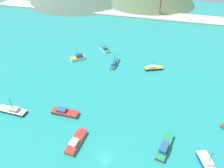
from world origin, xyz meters
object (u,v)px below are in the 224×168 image
(fishing_boat_4, at_px, (65,112))
(fishing_boat_8, at_px, (104,49))
(fishing_boat_5, at_px, (165,147))
(fishing_boat_7, at_px, (153,68))
(fishing_boat_3, at_px, (115,64))
(fishing_boat_0, at_px, (78,57))
(fishing_boat_1, at_px, (76,142))
(fishing_boat_9, at_px, (208,166))
(fishing_boat_6, at_px, (12,110))

(fishing_boat_4, height_order, fishing_boat_8, fishing_boat_4)
(fishing_boat_5, height_order, fishing_boat_8, fishing_boat_5)
(fishing_boat_7, bearing_deg, fishing_boat_3, -176.50)
(fishing_boat_4, xyz_separation_m, fishing_boat_8, (-0.84, 50.01, -0.13))
(fishing_boat_8, bearing_deg, fishing_boat_0, -125.25)
(fishing_boat_0, relative_size, fishing_boat_1, 0.72)
(fishing_boat_0, height_order, fishing_boat_9, fishing_boat_0)
(fishing_boat_3, xyz_separation_m, fishing_boat_6, (-26.65, -40.20, -0.09))
(fishing_boat_9, bearing_deg, fishing_boat_7, 113.48)
(fishing_boat_8, xyz_separation_m, fishing_boat_9, (47.50, -59.31, 0.25))
(fishing_boat_3, distance_m, fishing_boat_8, 16.62)
(fishing_boat_3, distance_m, fishing_boat_9, 59.43)
(fishing_boat_8, bearing_deg, fishing_boat_7, -24.91)
(fishing_boat_6, xyz_separation_m, fishing_boat_7, (44.52, 41.29, 0.02))
(fishing_boat_5, relative_size, fishing_boat_9, 1.11)
(fishing_boat_5, bearing_deg, fishing_boat_6, 177.83)
(fishing_boat_0, xyz_separation_m, fishing_boat_3, (18.62, -0.63, -0.29))
(fishing_boat_4, bearing_deg, fishing_boat_5, -9.70)
(fishing_boat_6, xyz_separation_m, fishing_boat_9, (64.79, -5.37, 0.20))
(fishing_boat_4, bearing_deg, fishing_boat_6, -167.76)
(fishing_boat_9, bearing_deg, fishing_boat_0, 140.85)
(fishing_boat_3, relative_size, fishing_boat_8, 1.12)
(fishing_boat_0, distance_m, fishing_boat_8, 16.05)
(fishing_boat_6, xyz_separation_m, fishing_boat_8, (17.29, 53.94, -0.05))
(fishing_boat_0, distance_m, fishing_boat_9, 73.19)
(fishing_boat_3, xyz_separation_m, fishing_boat_9, (38.14, -45.57, 0.12))
(fishing_boat_0, relative_size, fishing_boat_3, 0.72)
(fishing_boat_3, height_order, fishing_boat_7, fishing_boat_3)
(fishing_boat_3, xyz_separation_m, fishing_boat_4, (-8.52, -36.27, -0.01))
(fishing_boat_1, xyz_separation_m, fishing_boat_3, (-0.28, 47.25, -0.01))
(fishing_boat_0, bearing_deg, fishing_boat_3, -1.95)
(fishing_boat_5, relative_size, fishing_boat_7, 1.32)
(fishing_boat_4, bearing_deg, fishing_boat_8, 90.96)
(fishing_boat_4, bearing_deg, fishing_boat_3, 76.78)
(fishing_boat_6, bearing_deg, fishing_boat_9, -4.74)
(fishing_boat_0, bearing_deg, fishing_boat_4, -74.69)
(fishing_boat_1, relative_size, fishing_boat_7, 1.19)
(fishing_boat_5, height_order, fishing_boat_9, fishing_boat_9)
(fishing_boat_0, relative_size, fishing_boat_4, 0.76)
(fishing_boat_5, bearing_deg, fishing_boat_7, 100.91)
(fishing_boat_6, bearing_deg, fishing_boat_8, 72.22)
(fishing_boat_5, distance_m, fishing_boat_7, 44.10)
(fishing_boat_5, bearing_deg, fishing_boat_9, -15.77)
(fishing_boat_1, bearing_deg, fishing_boat_6, 165.33)
(fishing_boat_6, height_order, fishing_boat_7, fishing_boat_6)
(fishing_boat_4, height_order, fishing_boat_6, fishing_boat_6)
(fishing_boat_1, height_order, fishing_boat_8, fishing_boat_1)
(fishing_boat_1, height_order, fishing_boat_7, fishing_boat_7)
(fishing_boat_0, xyz_separation_m, fishing_boat_6, (-8.03, -40.84, -0.38))
(fishing_boat_6, distance_m, fishing_boat_8, 56.64)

